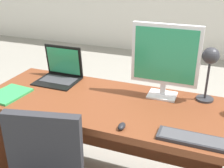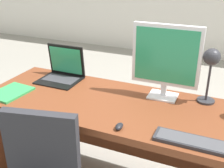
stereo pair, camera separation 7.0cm
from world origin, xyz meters
name	(u,v)px [view 2 (the right image)]	position (x,y,z in m)	size (l,w,h in m)	color
ground	(159,105)	(0.00, 1.50, 0.00)	(12.00, 12.00, 0.00)	gray
desk	(112,123)	(0.00, 0.04, 0.56)	(1.82, 0.71, 0.76)	brown
monitor	(166,58)	(0.31, 0.22, 1.05)	(0.46, 0.16, 0.52)	silver
laptop	(63,69)	(-0.52, 0.24, 0.84)	(0.33, 0.28, 0.27)	black
keyboard	(193,142)	(0.60, -0.26, 0.77)	(0.42, 0.12, 0.02)	#2D2D33
mouse	(119,126)	(0.19, -0.29, 0.77)	(0.04, 0.07, 0.03)	black
desk_lamp	(211,64)	(0.60, 0.24, 1.04)	(0.12, 0.14, 0.39)	#2D2D33
book	(11,92)	(-0.72, -0.17, 0.77)	(0.24, 0.30, 0.02)	green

